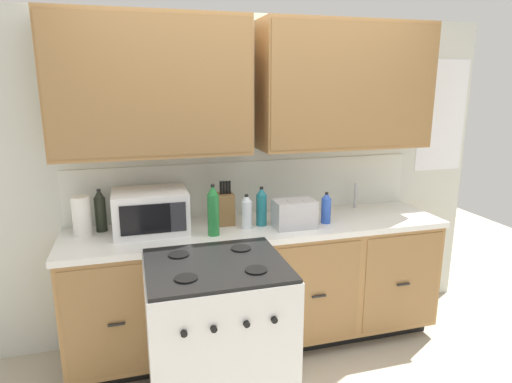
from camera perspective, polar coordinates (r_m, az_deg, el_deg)
ground_plane at (r=3.25m, az=2.02°, el=-21.57°), size 8.00×8.00×0.00m
wall_unit at (r=3.14m, az=-0.52°, el=8.79°), size 3.82×0.40×2.35m
counter_run at (r=3.25m, az=0.49°, el=-11.83°), size 2.65×0.64×0.92m
stove_range at (r=2.63m, az=-4.97°, el=-18.65°), size 0.76×0.68×0.95m
microwave at (r=3.00m, az=-13.47°, el=-2.48°), size 0.48×0.37×0.28m
toaster at (r=3.03m, az=4.98°, el=-2.87°), size 0.28×0.18×0.19m
knife_block at (r=3.09m, az=-4.00°, el=-2.15°), size 0.11×0.14×0.31m
sink_faucet at (r=3.57m, az=12.72°, el=-0.52°), size 0.02×0.02×0.20m
paper_towel_roll at (r=3.06m, az=-21.60°, el=-2.99°), size 0.12×0.12×0.26m
bottle_blue at (r=3.14m, az=9.05°, el=-2.12°), size 0.07×0.07×0.22m
bottle_green at (r=2.85m, az=-5.55°, el=-2.48°), size 0.08×0.08×0.34m
bottle_clear at (r=2.99m, az=-1.24°, el=-2.63°), size 0.07×0.07×0.24m
bottle_dark at (r=3.10m, az=-19.47°, el=-2.37°), size 0.07×0.07×0.29m
bottle_teal at (r=3.05m, az=0.71°, el=-1.96°), size 0.07×0.07×0.27m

